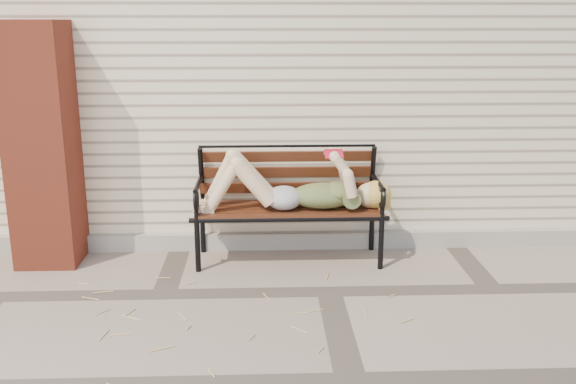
{
  "coord_description": "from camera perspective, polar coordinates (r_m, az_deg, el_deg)",
  "views": [
    {
      "loc": [
        -0.49,
        -4.49,
        2.0
      ],
      "look_at": [
        -0.3,
        0.48,
        0.66
      ],
      "focal_mm": 40.0,
      "sensor_mm": 36.0,
      "label": 1
    }
  ],
  "objects": [
    {
      "name": "foundation_strip",
      "position": [
        5.81,
        2.73,
        -4.28
      ],
      "size": [
        8.0,
        0.1,
        0.15
      ],
      "primitive_type": "cube",
      "color": "gray",
      "rests_on": "ground"
    },
    {
      "name": "reading_woman",
      "position": [
        5.32,
        0.22,
        0.45
      ],
      "size": [
        1.61,
        0.37,
        0.51
      ],
      "color": "#092B40",
      "rests_on": "ground"
    },
    {
      "name": "ground",
      "position": [
        4.94,
        3.69,
        -8.83
      ],
      "size": [
        80.0,
        80.0,
        0.0
      ],
      "primitive_type": "plane",
      "color": "gray",
      "rests_on": "ground"
    },
    {
      "name": "brick_pillar",
      "position": [
        5.63,
        -20.99,
        3.86
      ],
      "size": [
        0.5,
        0.5,
        2.0
      ],
      "primitive_type": "cube",
      "color": "#9D3923",
      "rests_on": "ground"
    },
    {
      "name": "house_wall",
      "position": [
        7.52,
        1.53,
        11.26
      ],
      "size": [
        8.0,
        4.0,
        3.0
      ],
      "primitive_type": "cube",
      "color": "beige",
      "rests_on": "ground"
    },
    {
      "name": "garden_bench",
      "position": [
        5.46,
        0.02,
        0.43
      ],
      "size": [
        1.71,
        0.68,
        1.1
      ],
      "color": "black",
      "rests_on": "ground"
    },
    {
      "name": "straw_scatter",
      "position": [
        4.45,
        -5.49,
        -11.56
      ],
      "size": [
        2.94,
        1.68,
        0.01
      ],
      "color": "tan",
      "rests_on": "ground"
    }
  ]
}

